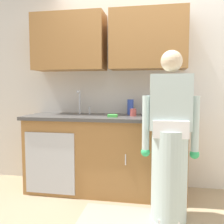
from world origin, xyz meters
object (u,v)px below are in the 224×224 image
bottle_water_short (149,105)px  person_at_sink (170,149)px  bottle_water_tall (173,107)px  bottle_cleaner_spray (130,107)px  sink (79,116)px  cup_by_sink (133,112)px  sponge (113,116)px  bottle_dish_liquid (184,105)px

bottle_water_short → person_at_sink: bearing=-74.0°
bottle_water_tall → bottle_cleaner_spray: bearing=177.5°
sink → cup_by_sink: bearing=0.5°
sink → bottle_water_tall: 1.15m
person_at_sink → sink: bearing=151.6°
person_at_sink → sponge: 0.82m
person_at_sink → bottle_water_tall: person_at_sink is taller
sink → bottle_cleaner_spray: size_ratio=2.62×
bottle_water_short → bottle_cleaner_spray: bottle_water_short is taller
bottle_dish_liquid → person_at_sink: bearing=-104.3°
sink → bottle_dish_liquid: (1.26, 0.15, 0.14)m
bottle_dish_liquid → cup_by_sink: 0.62m
sink → cup_by_sink: 0.67m
bottle_water_tall → bottle_water_short: bottle_water_short is taller
cup_by_sink → sponge: (-0.23, -0.14, -0.03)m
sink → person_at_sink: bearing=-28.4°
bottle_water_tall → cup_by_sink: size_ratio=2.48×
sink → bottle_water_tall: size_ratio=2.30×
sponge → cup_by_sink: bearing=31.8°
bottle_cleaner_spray → cup_by_sink: bottle_cleaner_spray is taller
bottle_water_short → sponge: 0.55m
bottle_cleaner_spray → cup_by_sink: 0.20m
bottle_water_short → bottle_cleaner_spray: 0.23m
bottle_water_tall → bottle_water_short: 0.30m
bottle_water_short → cup_by_sink: size_ratio=2.85×
bottle_cleaner_spray → sponge: bottle_cleaner_spray is taller
bottle_dish_liquid → bottle_cleaner_spray: (-0.65, 0.04, -0.03)m
bottle_dish_liquid → bottle_water_tall: bearing=174.3°
sink → sponge: (0.44, -0.13, 0.03)m
person_at_sink → bottle_cleaner_spray: (-0.46, 0.77, 0.34)m
bottle_water_tall → sponge: size_ratio=1.97×
sink → bottle_water_short: 0.89m
sink → bottle_water_short: bearing=14.6°
person_at_sink → bottle_water_short: 0.91m
bottle_water_tall → bottle_dish_liquid: 0.13m
person_at_sink → sponge: person_at_sink is taller
cup_by_sink → person_at_sink: bearing=-55.3°
bottle_cleaner_spray → person_at_sink: bearing=-59.1°
bottle_water_short → bottle_dish_liquid: (0.42, -0.07, 0.00)m
person_at_sink → bottle_dish_liquid: person_at_sink is taller
bottle_water_short → cup_by_sink: (-0.18, -0.21, -0.08)m
bottle_cleaner_spray → sink: bearing=-162.9°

